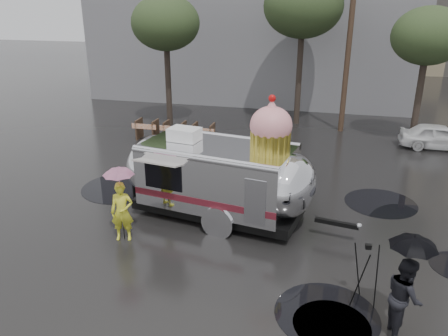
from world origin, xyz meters
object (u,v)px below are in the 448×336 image
(person_left, at_px, (122,212))
(tripod, at_px, (365,268))
(airstream_trailer, at_px, (221,174))
(person_right, at_px, (404,297))

(person_left, bearing_deg, tripod, -27.43)
(airstream_trailer, bearing_deg, tripod, -29.30)
(airstream_trailer, height_order, person_left, airstream_trailer)
(airstream_trailer, bearing_deg, person_left, -129.13)
(airstream_trailer, height_order, person_right, airstream_trailer)
(tripod, bearing_deg, airstream_trailer, 136.87)
(person_right, bearing_deg, airstream_trailer, 40.54)
(person_right, xyz_separation_m, tripod, (-0.74, 0.79, 0.04))
(tripod, bearing_deg, person_left, 164.42)
(person_right, bearing_deg, tripod, 33.44)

